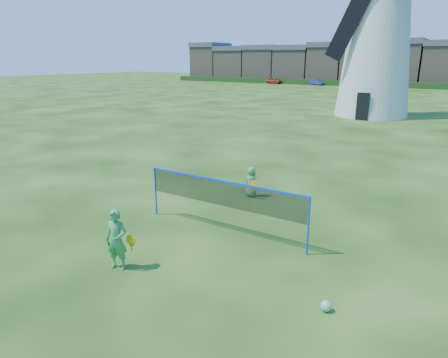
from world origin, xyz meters
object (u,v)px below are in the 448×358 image
badminton_net (223,194)px  car_left (274,81)px  play_ball (326,306)px  car_right (316,82)px  player_girl (117,240)px  player_boy (251,182)px  windmill (378,39)px

badminton_net → car_left: bearing=114.2°
play_ball → car_right: 71.73m
player_girl → player_boy: bearing=71.0°
player_girl → car_left: (-28.10, 67.71, -0.15)m
car_left → windmill: bearing=-129.3°
player_girl → play_ball: size_ratio=6.67×
player_girl → car_left: player_girl is taller
player_girl → player_boy: player_girl is taller
player_girl → car_right: bearing=88.9°
car_right → car_left: bearing=114.4°
windmill → badminton_net: 27.54m
play_ball → car_left: bearing=116.2°
car_right → play_ball: bearing=-141.0°
windmill → badminton_net: (2.05, -26.98, -5.15)m
player_boy → play_ball: (4.46, -5.14, -0.43)m
player_girl → car_right: 71.25m
player_boy → play_ball: size_ratio=4.92×
windmill → player_girl: bearing=-88.0°
badminton_net → car_left: size_ratio=1.47×
badminton_net → player_girl: bearing=-108.3°
badminton_net → car_right: 68.65m
play_ball → car_left: size_ratio=0.06×
windmill → play_ball: windmill is taller
player_girl → play_ball: player_girl is taller
play_ball → badminton_net: bearing=151.2°
badminton_net → play_ball: (3.66, -2.01, -1.03)m
play_ball → car_right: car_right is taller
badminton_net → play_ball: badminton_net is taller
player_boy → play_ball: 6.82m
play_ball → car_right: size_ratio=0.07×
windmill → player_boy: windmill is taller
play_ball → player_girl: bearing=-167.9°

